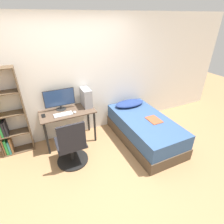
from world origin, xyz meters
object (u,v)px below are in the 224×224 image
at_px(office_chair, 72,148).
at_px(pc_tower, 86,97).
at_px(bookshelf, 3,118).
at_px(bed, 144,129).
at_px(monitor, 60,99).
at_px(keyboard, 63,114).

relative_size(office_chair, pc_tower, 2.47).
distance_m(bookshelf, bed, 2.75).
height_order(monitor, pc_tower, monitor).
bearing_deg(monitor, pc_tower, -8.16).
bearing_deg(monitor, keyboard, -92.25).
distance_m(monitor, keyboard, 0.34).
relative_size(monitor, keyboard, 1.72).
height_order(bed, keyboard, keyboard).
bearing_deg(monitor, office_chair, -91.95).
relative_size(monitor, pc_tower, 1.58).
bearing_deg(bookshelf, bed, -17.00).
xyz_separation_m(keyboard, pc_tower, (0.53, 0.18, 0.18)).
xyz_separation_m(bookshelf, pc_tower, (1.56, -0.07, 0.13)).
bearing_deg(bookshelf, pc_tower, -2.56).
bearing_deg(pc_tower, bookshelf, 177.44).
height_order(bookshelf, pc_tower, bookshelf).
bearing_deg(monitor, bookshelf, -179.71).
height_order(bed, monitor, monitor).
bearing_deg(bookshelf, keyboard, -13.90).
relative_size(bookshelf, office_chair, 1.79).
xyz_separation_m(bookshelf, monitor, (1.04, 0.01, 0.17)).
bearing_deg(bed, keyboard, 160.99).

